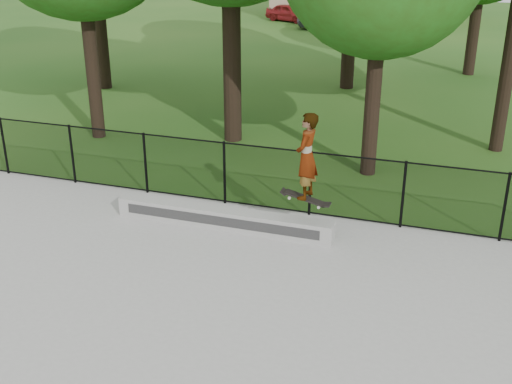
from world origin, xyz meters
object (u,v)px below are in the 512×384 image
grind_ledge (223,218)px  car_c (386,15)px  car_b (328,19)px  skater_airborne (307,158)px  car_a (289,13)px

grind_ledge → car_c: (-0.78, 30.57, 0.30)m
car_b → skater_airborne: (5.62, -27.59, 1.25)m
grind_ledge → car_a: 30.63m
car_b → car_a: bearing=34.3°
car_a → car_c: 6.17m
car_a → grind_ledge: bearing=-145.1°
car_c → skater_airborne: skater_airborne is taller
car_b → skater_airborne: skater_airborne is taller
car_c → skater_airborne: size_ratio=1.88×
grind_ledge → car_b: size_ratio=1.43×
grind_ledge → car_a: size_ratio=1.49×
car_c → grind_ledge: bearing=156.9°
car_a → car_c: car_c is taller
skater_airborne → car_c: bearing=94.8°
grind_ledge → skater_airborne: bearing=-1.0°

